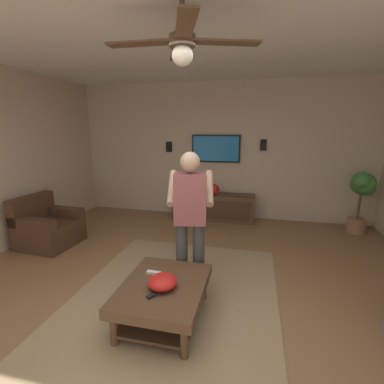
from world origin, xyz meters
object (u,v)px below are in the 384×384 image
remote_black (154,295)px  armchair (48,229)px  remote_white (154,272)px  wall_speaker_right (169,147)px  coffee_table (164,293)px  person_standing (190,213)px  vase_round (214,189)px  wall_speaker_left (263,145)px  ceiling_fan (182,45)px  bowl (163,282)px  media_console (213,207)px  tv (216,149)px  potted_plant_tall (363,190)px

remote_black → armchair: bearing=-85.4°
remote_white → wall_speaker_right: wall_speaker_right is taller
coffee_table → person_standing: (0.64, -0.12, 0.64)m
vase_round → wall_speaker_right: 1.38m
vase_round → wall_speaker_left: size_ratio=1.00×
wall_speaker_left → wall_speaker_right: 2.00m
person_standing → coffee_table: bearing=158.4°
armchair → ceiling_fan: (-1.40, -2.69, 2.22)m
ceiling_fan → bowl: bearing=82.8°
media_console → remote_black: (-3.42, 0.02, 0.14)m
vase_round → media_console: bearing=27.0°
coffee_table → vase_round: vase_round is taller
wall_speaker_right → person_standing: bearing=-157.8°
person_standing → bowl: person_standing is taller
vase_round → wall_speaker_left: 1.33m
tv → bowl: tv is taller
person_standing → ceiling_fan: bearing=177.8°
potted_plant_tall → tv: bearing=81.2°
armchair → wall_speaker_right: 2.86m
vase_round → ceiling_fan: size_ratio=0.19×
person_standing → bowl: (-0.71, 0.10, -0.47)m
armchair → remote_white: bearing=-23.1°
armchair → remote_black: 2.87m
armchair → coffee_table: bearing=-24.6°
bowl → remote_black: bowl is taller
ceiling_fan → coffee_table: bearing=68.3°
tv → ceiling_fan: ceiling_fan is taller
media_console → ceiling_fan: 3.99m
remote_white → tv: bearing=88.9°
potted_plant_tall → remote_black: bearing=139.9°
coffee_table → wall_speaker_left: (3.47, -0.96, 1.27)m
tv → remote_black: bearing=-0.3°
vase_round → ceiling_fan: bearing=-176.3°
media_console → wall_speaker_left: bearing=104.8°
person_standing → tv: bearing=-8.8°
potted_plant_tall → wall_speaker_left: 1.95m
media_console → potted_plant_tall: bearing=86.3°
armchair → wall_speaker_right: (2.16, -1.42, 1.22)m
media_console → potted_plant_tall: 2.77m
media_console → wall_speaker_left: wall_speaker_left is taller
person_standing → remote_white: (-0.48, 0.28, -0.52)m
coffee_table → remote_white: size_ratio=6.67×
armchair → ceiling_fan: 3.76m
coffee_table → potted_plant_tall: (3.04, -2.71, 0.52)m
potted_plant_tall → wall_speaker_right: bearing=83.4°
remote_black → wall_speaker_left: wall_speaker_left is taller
coffee_table → ceiling_fan: size_ratio=0.84×
wall_speaker_left → wall_speaker_right: bearing=90.0°
tv → bowl: size_ratio=3.61×
remote_black → media_console: bearing=-143.9°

